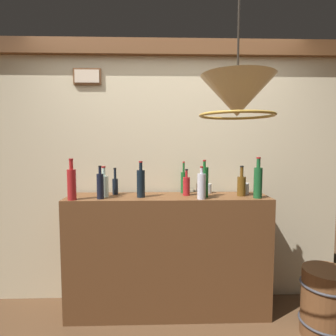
% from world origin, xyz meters
% --- Properties ---
extents(panelled_rear_partition, '(3.33, 0.15, 2.46)m').
position_xyz_m(panelled_rear_partition, '(-0.00, 1.10, 1.31)').
color(panelled_rear_partition, beige).
rests_on(panelled_rear_partition, ground).
extents(bar_shelf_unit, '(1.75, 0.41, 1.05)m').
position_xyz_m(bar_shelf_unit, '(0.00, 0.82, 0.53)').
color(bar_shelf_unit, brown).
rests_on(bar_shelf_unit, ground).
extents(liquor_bottle_sherry, '(0.06, 0.06, 0.28)m').
position_xyz_m(liquor_bottle_sherry, '(-0.56, 0.70, 1.16)').
color(liquor_bottle_sherry, black).
rests_on(liquor_bottle_sherry, bar_shelf_unit).
extents(liquor_bottle_mezcal, '(0.06, 0.06, 0.23)m').
position_xyz_m(liquor_bottle_mezcal, '(0.17, 0.84, 1.14)').
color(liquor_bottle_mezcal, maroon).
rests_on(liquor_bottle_mezcal, bar_shelf_unit).
extents(liquor_bottle_whiskey, '(0.07, 0.07, 0.32)m').
position_xyz_m(liquor_bottle_whiskey, '(0.31, 0.76, 1.19)').
color(liquor_bottle_whiskey, '#175221').
rests_on(liquor_bottle_whiskey, bar_shelf_unit).
extents(liquor_bottle_rye, '(0.07, 0.07, 0.31)m').
position_xyz_m(liquor_bottle_rye, '(-0.23, 0.77, 1.18)').
color(liquor_bottle_rye, black).
rests_on(liquor_bottle_rye, bar_shelf_unit).
extents(liquor_bottle_rum, '(0.07, 0.07, 0.26)m').
position_xyz_m(liquor_bottle_rum, '(0.64, 0.80, 1.15)').
color(liquor_bottle_rum, '#593912').
rests_on(liquor_bottle_rum, bar_shelf_unit).
extents(liquor_bottle_tequila, '(0.07, 0.07, 0.34)m').
position_xyz_m(liquor_bottle_tequila, '(0.75, 0.70, 1.19)').
color(liquor_bottle_tequila, '#194E26').
rests_on(liquor_bottle_tequila, bar_shelf_unit).
extents(liquor_bottle_amaro, '(0.05, 0.05, 0.29)m').
position_xyz_m(liquor_bottle_amaro, '(0.15, 0.96, 1.16)').
color(liquor_bottle_amaro, '#195222').
rests_on(liquor_bottle_amaro, bar_shelf_unit).
extents(liquor_bottle_vermouth, '(0.08, 0.08, 0.26)m').
position_xyz_m(liquor_bottle_vermouth, '(-0.55, 0.80, 1.15)').
color(liquor_bottle_vermouth, '#B4CDBD').
rests_on(liquor_bottle_vermouth, bar_shelf_unit).
extents(liquor_bottle_vodka, '(0.05, 0.05, 0.24)m').
position_xyz_m(liquor_bottle_vodka, '(-0.47, 0.91, 1.14)').
color(liquor_bottle_vodka, black).
rests_on(liquor_bottle_vodka, bar_shelf_unit).
extents(liquor_bottle_bourbon, '(0.07, 0.07, 0.27)m').
position_xyz_m(liquor_bottle_bourbon, '(0.27, 0.67, 1.16)').
color(liquor_bottle_bourbon, silver).
rests_on(liquor_bottle_bourbon, bar_shelf_unit).
extents(liquor_bottle_scotch, '(0.07, 0.07, 0.34)m').
position_xyz_m(liquor_bottle_scotch, '(-0.78, 0.67, 1.19)').
color(liquor_bottle_scotch, '#A42020').
rests_on(liquor_bottle_scotch, bar_shelf_unit).
extents(glass_tumbler_rocks, '(0.07, 0.07, 0.09)m').
position_xyz_m(glass_tumbler_rocks, '(0.37, 0.95, 1.09)').
color(glass_tumbler_rocks, silver).
rests_on(glass_tumbler_rocks, bar_shelf_unit).
extents(glass_tumbler_highball, '(0.07, 0.07, 0.10)m').
position_xyz_m(glass_tumbler_highball, '(0.70, 0.90, 1.10)').
color(glass_tumbler_highball, silver).
rests_on(glass_tumbler_highball, bar_shelf_unit).
extents(pendant_lamp, '(0.42, 0.42, 0.64)m').
position_xyz_m(pendant_lamp, '(0.35, -0.07, 1.76)').
color(pendant_lamp, beige).
extents(wooden_barrel, '(0.39, 0.39, 0.54)m').
position_xyz_m(wooden_barrel, '(1.23, 0.44, 0.27)').
color(wooden_barrel, brown).
rests_on(wooden_barrel, ground).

